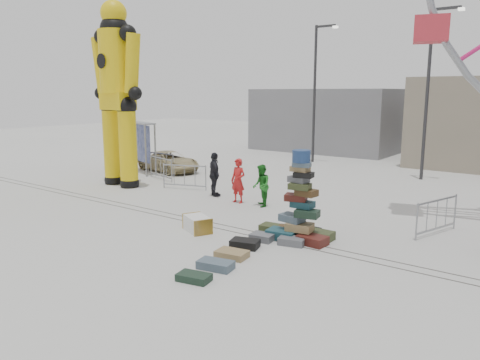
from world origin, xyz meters
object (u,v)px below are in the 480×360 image
Objects in this scene: lamp_post_right at (430,86)px; barricade_dummy_b at (161,168)px; parked_suv at (169,161)px; barricade_wheel_front at (437,217)px; banner_scaffold at (136,134)px; crash_test_dummy at (117,88)px; steamer_trunk at (197,224)px; suitcase_tower at (300,215)px; lamp_post_left at (316,87)px; pedestrian_red at (238,181)px; pedestrian_green at (261,186)px; pedestrian_black at (215,174)px; barricade_dummy_c at (184,177)px; barricade_dummy_a at (160,163)px.

barricade_dummy_b is (-10.24, -7.61, -3.93)m from lamp_post_right.
parked_suv is (-1.44, 1.95, -0.01)m from barricade_dummy_b.
lamp_post_right is 4.00× the size of barricade_wheel_front.
barricade_wheel_front is at bearing 9.41° from banner_scaffold.
barricade_dummy_b is at bearing 83.77° from crash_test_dummy.
parked_suv is at bearing 165.34° from steamer_trunk.
suitcase_tower is 13.10m from parked_suv.
lamp_post_left reaches higher than barricade_wheel_front.
crash_test_dummy reaches higher than suitcase_tower.
barricade_dummy_b is at bearing -0.40° from banner_scaffold.
pedestrian_red is 1.09× the size of pedestrian_green.
parked_suv is at bearing 5.48° from pedestrian_black.
parked_suv is (-8.40, 3.55, -0.25)m from pedestrian_green.
suitcase_tower is at bearing -30.49° from pedestrian_red.
barricade_wheel_front reaches higher than parked_suv.
crash_test_dummy is 4.16× the size of barricade_wheel_front.
suitcase_tower is 0.71× the size of banner_scaffold.
banner_scaffold is at bearing 141.34° from barricade_dummy_c.
parked_suv is (-14.55, 3.32, -0.01)m from barricade_wheel_front.
banner_scaffold reaches higher than parked_suv.
crash_test_dummy is at bearing -178.45° from barricade_dummy_c.
lamp_post_right is 12.43m from suitcase_tower.
barricade_dummy_c is 1.11× the size of pedestrian_black.
pedestrian_black is (4.85, 0.81, -3.49)m from crash_test_dummy.
lamp_post_left is 4.45× the size of pedestrian_black.
crash_test_dummy is 4.16× the size of barricade_dummy_b.
suitcase_tower is at bearing -21.70° from barricade_dummy_a.
pedestrian_red is (6.31, 0.47, -3.53)m from crash_test_dummy.
suitcase_tower is 4.16m from barricade_wheel_front.
lamp_post_right is at bearing -53.80° from parked_suv.
crash_test_dummy is at bearing -137.64° from lamp_post_right.
pedestrian_black is (-2.73, 4.11, 0.67)m from steamer_trunk.
lamp_post_right reaches higher than steamer_trunk.
pedestrian_red is at bearing -76.64° from lamp_post_left.
crash_test_dummy is at bearing -34.20° from banner_scaffold.
barricade_dummy_a is at bearing 150.30° from suitcase_tower.
crash_test_dummy is at bearing 110.53° from barricade_wheel_front.
pedestrian_black is (-5.65, 2.96, 0.17)m from suitcase_tower.
pedestrian_red is at bearing -29.13° from barricade_dummy_c.
pedestrian_green is 0.41× the size of parked_suv.
barricade_dummy_b is (0.40, 2.09, -3.84)m from crash_test_dummy.
barricade_wheel_front is (10.60, -0.37, 0.00)m from barricade_dummy_c.
steamer_trunk is at bearing -18.99° from crash_test_dummy.
crash_test_dummy reaches higher than banner_scaffold.
banner_scaffold is 11.87m from steamer_trunk.
lamp_post_left is 2.17× the size of banner_scaffold.
lamp_post_right is 4.00× the size of barricade_dummy_b.
banner_scaffold is 1.84× the size of barricade_dummy_a.
banner_scaffold reaches higher than steamer_trunk.
suitcase_tower is 0.31× the size of crash_test_dummy.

